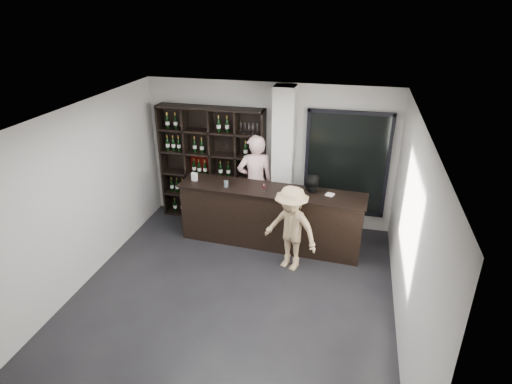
% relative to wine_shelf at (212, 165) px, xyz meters
% --- Properties ---
extents(floor, '(5.00, 5.50, 0.01)m').
position_rel_wine_shelf_xyz_m(floor, '(1.15, -2.57, -1.20)').
color(floor, black).
rests_on(floor, ground).
extents(wine_shelf, '(2.20, 0.35, 2.40)m').
position_rel_wine_shelf_xyz_m(wine_shelf, '(0.00, 0.00, 0.00)').
color(wine_shelf, black).
rests_on(wine_shelf, floor).
extents(structural_column, '(0.40, 0.40, 2.90)m').
position_rel_wine_shelf_xyz_m(structural_column, '(1.50, -0.10, 0.25)').
color(structural_column, silver).
rests_on(structural_column, floor).
extents(glass_panel, '(1.60, 0.08, 2.10)m').
position_rel_wine_shelf_xyz_m(glass_panel, '(2.70, 0.12, 0.20)').
color(glass_panel, black).
rests_on(glass_panel, floor).
extents(tasting_counter, '(3.47, 0.72, 1.14)m').
position_rel_wine_shelf_xyz_m(tasting_counter, '(1.40, -0.82, -0.63)').
color(tasting_counter, black).
rests_on(tasting_counter, floor).
extents(taster_pink, '(0.84, 0.70, 1.96)m').
position_rel_wine_shelf_xyz_m(taster_pink, '(0.96, -0.19, -0.22)').
color(taster_pink, '#FFCCCB').
rests_on(taster_pink, floor).
extents(taster_black, '(0.87, 0.79, 1.47)m').
position_rel_wine_shelf_xyz_m(taster_black, '(2.10, -0.72, -0.46)').
color(taster_black, black).
rests_on(taster_black, floor).
extents(customer, '(1.14, 0.91, 1.55)m').
position_rel_wine_shelf_xyz_m(customer, '(1.90, -1.52, -0.43)').
color(customer, tan).
rests_on(customer, floor).
extents(wine_glass, '(0.08, 0.08, 0.17)m').
position_rel_wine_shelf_xyz_m(wine_glass, '(1.30, -0.94, 0.03)').
color(wine_glass, white).
rests_on(wine_glass, tasting_counter).
extents(spit_cup, '(0.11, 0.11, 0.12)m').
position_rel_wine_shelf_xyz_m(spit_cup, '(0.57, -0.89, 0.00)').
color(spit_cup, '#9BAEBF').
rests_on(spit_cup, tasting_counter).
extents(napkin_stack, '(0.17, 0.17, 0.02)m').
position_rel_wine_shelf_xyz_m(napkin_stack, '(2.47, -0.81, -0.05)').
color(napkin_stack, white).
rests_on(napkin_stack, tasting_counter).
extents(card_stand, '(0.12, 0.08, 0.16)m').
position_rel_wine_shelf_xyz_m(card_stand, '(-0.10, -0.76, 0.03)').
color(card_stand, white).
rests_on(card_stand, tasting_counter).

